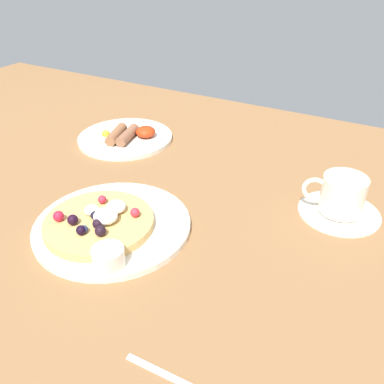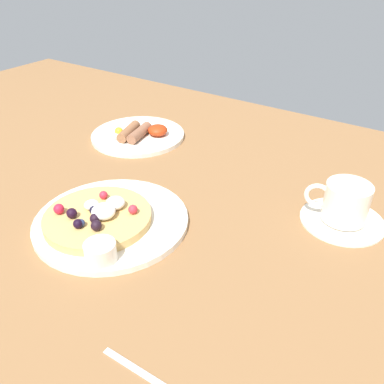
# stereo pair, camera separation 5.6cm
# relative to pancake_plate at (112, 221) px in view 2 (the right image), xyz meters

# --- Properties ---
(ground_plane) EXTENTS (2.09, 1.11, 0.03)m
(ground_plane) POSITION_rel_pancake_plate_xyz_m (0.07, 0.11, -0.02)
(ground_plane) COLOR brown
(pancake_plate) EXTENTS (0.26, 0.26, 0.01)m
(pancake_plate) POSITION_rel_pancake_plate_xyz_m (0.00, 0.00, 0.00)
(pancake_plate) COLOR white
(pancake_plate) RESTS_ON ground_plane
(pancake_with_berries) EXTENTS (0.18, 0.18, 0.04)m
(pancake_with_berries) POSITION_rel_pancake_plate_xyz_m (-0.01, -0.02, 0.02)
(pancake_with_berries) COLOR tan
(pancake_with_berries) RESTS_ON pancake_plate
(syrup_ramekin) EXTENTS (0.05, 0.05, 0.03)m
(syrup_ramekin) POSITION_rel_pancake_plate_xyz_m (0.06, -0.08, 0.02)
(syrup_ramekin) COLOR white
(syrup_ramekin) RESTS_ON pancake_plate
(breakfast_plate) EXTENTS (0.22, 0.22, 0.01)m
(breakfast_plate) POSITION_rel_pancake_plate_xyz_m (-0.19, 0.29, -0.00)
(breakfast_plate) COLOR white
(breakfast_plate) RESTS_ON ground_plane
(fried_breakfast) EXTENTS (0.14, 0.11, 0.03)m
(fried_breakfast) POSITION_rel_pancake_plate_xyz_m (-0.18, 0.28, 0.02)
(fried_breakfast) COLOR brown
(fried_breakfast) RESTS_ON breakfast_plate
(coffee_saucer) EXTENTS (0.14, 0.14, 0.01)m
(coffee_saucer) POSITION_rel_pancake_plate_xyz_m (0.32, 0.23, -0.00)
(coffee_saucer) COLOR white
(coffee_saucer) RESTS_ON ground_plane
(coffee_cup) EXTENTS (0.11, 0.07, 0.06)m
(coffee_cup) POSITION_rel_pancake_plate_xyz_m (0.32, 0.22, 0.04)
(coffee_cup) COLOR white
(coffee_cup) RESTS_ON coffee_saucer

